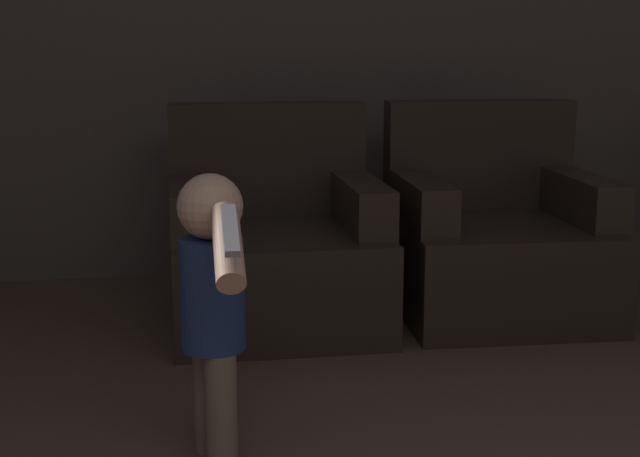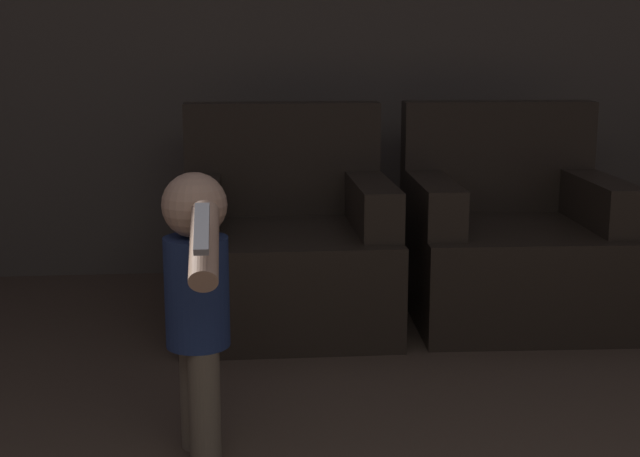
{
  "view_description": "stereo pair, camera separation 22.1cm",
  "coord_description": "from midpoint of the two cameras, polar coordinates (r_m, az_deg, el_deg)",
  "views": [
    {
      "loc": [
        -0.59,
        -0.09,
        1.19
      ],
      "look_at": [
        -0.1,
        2.95,
        0.54
      ],
      "focal_mm": 50.0,
      "sensor_mm": 36.0,
      "label": 1
    },
    {
      "loc": [
        -0.37,
        -0.12,
        1.19
      ],
      "look_at": [
        -0.1,
        2.95,
        0.54
      ],
      "focal_mm": 50.0,
      "sensor_mm": 36.0,
      "label": 2
    }
  ],
  "objects": [
    {
      "name": "person_toddler",
      "position": [
        2.54,
        -5.43,
        -4.12
      ],
      "size": [
        0.18,
        0.57,
        0.84
      ],
      "rotation": [
        0.0,
        0.0,
        1.87
      ],
      "color": "brown",
      "rests_on": "ground_plane"
    },
    {
      "name": "armchair_left",
      "position": [
        3.83,
        -0.52,
        -1.33
      ],
      "size": [
        0.88,
        0.87,
        0.93
      ],
      "rotation": [
        0.0,
        0.0,
        -0.0
      ],
      "color": "black",
      "rests_on": "ground_plane"
    },
    {
      "name": "wall_back",
      "position": [
        4.63,
        0.82,
        13.19
      ],
      "size": [
        8.4,
        0.05,
        2.6
      ],
      "color": "#51493F",
      "rests_on": "ground_plane"
    },
    {
      "name": "armchair_right",
      "position": [
        4.03,
        13.61,
        -1.01
      ],
      "size": [
        0.91,
        0.9,
        0.93
      ],
      "rotation": [
        0.0,
        0.0,
        -0.04
      ],
      "color": "black",
      "rests_on": "ground_plane"
    }
  ]
}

